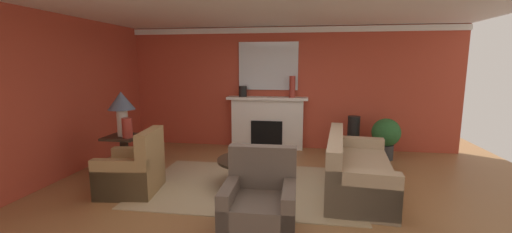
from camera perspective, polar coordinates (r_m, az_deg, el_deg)
ground_plane at (r=4.97m, az=2.04°, el=-13.39°), size 9.04×9.04×0.00m
wall_fireplace at (r=7.48m, az=4.75°, el=4.93°), size 7.55×0.12×2.71m
wall_window at (r=6.36m, az=-31.02°, el=2.91°), size 0.12×6.24×2.71m
ceiling_panel at (r=4.96m, az=2.67°, el=18.88°), size 7.55×6.24×0.06m
crown_moulding at (r=7.41m, az=4.83°, el=14.77°), size 7.55×0.08×0.12m
area_rug at (r=5.27m, az=-1.13°, el=-11.98°), size 3.31×2.20×0.01m
fireplace at (r=7.40m, az=1.97°, el=-1.33°), size 1.80×0.35×1.18m
mantel_mirror at (r=7.40m, az=2.14°, el=8.77°), size 1.33×0.04×1.06m
sofa at (r=5.22m, az=16.89°, el=-9.17°), size 1.11×2.18×0.85m
armchair_near_window at (r=5.28m, az=-20.59°, el=-9.08°), size 0.89×0.89×0.95m
armchair_facing_fireplace at (r=3.83m, az=0.65°, el=-15.52°), size 0.82×0.82×0.95m
coffee_table at (r=5.16m, az=-1.15°, el=-8.57°), size 1.00×1.00×0.45m
side_table at (r=6.06m, az=-21.90°, el=-5.90°), size 0.56×0.56×0.70m
table_lamp at (r=5.91m, az=-22.37°, el=1.85°), size 0.44×0.44×0.75m
vase_mantel_left at (r=7.34m, az=-2.32°, el=4.39°), size 0.18×0.18×0.24m
vase_mantel_right at (r=7.20m, az=6.33°, el=5.17°), size 0.13×0.13×0.47m
vase_tall_corner at (r=7.15m, az=16.57°, el=-3.24°), size 0.25×0.25×0.83m
vase_on_side_table at (r=5.78m, az=-21.50°, el=-1.85°), size 0.16×0.16×0.33m
book_red_cover at (r=4.93m, az=0.01°, el=-7.73°), size 0.26×0.23×0.05m
book_art_folio at (r=5.23m, az=-0.35°, el=-6.21°), size 0.19×0.16×0.05m
book_small_novel at (r=5.21m, az=0.92°, el=-5.67°), size 0.28×0.22×0.05m
potted_plant at (r=7.04m, az=21.67°, el=-3.07°), size 0.56×0.56×0.83m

